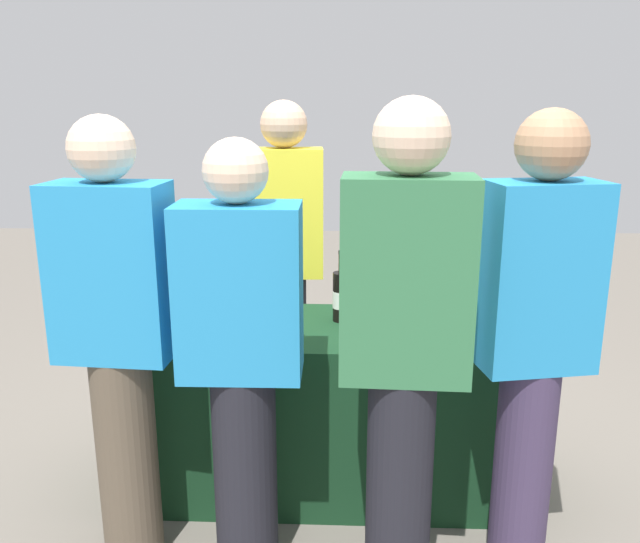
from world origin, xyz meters
TOP-DOWN VIEW (x-y plane):
  - ground_plane at (0.00, 0.00)m, footprint 12.00×12.00m
  - tasting_table at (0.00, 0.00)m, footprint 1.81×0.64m
  - wine_bottle_0 at (-0.69, 0.16)m, footprint 0.08×0.08m
  - wine_bottle_1 at (-0.47, 0.12)m, footprint 0.08×0.08m
  - wine_bottle_2 at (-0.38, 0.16)m, footprint 0.06×0.06m
  - wine_bottle_3 at (0.09, 0.08)m, footprint 0.08×0.08m
  - wine_bottle_4 at (0.37, 0.08)m, footprint 0.08×0.08m
  - wine_bottle_5 at (0.64, 0.15)m, footprint 0.07×0.07m
  - wine_glass_0 at (-0.49, -0.08)m, footprint 0.07×0.07m
  - wine_glass_1 at (-0.31, -0.09)m, footprint 0.07×0.07m
  - wine_glass_2 at (-0.20, -0.09)m, footprint 0.06×0.06m
  - wine_glass_3 at (0.37, -0.10)m, footprint 0.07×0.07m
  - wine_glass_4 at (0.46, -0.16)m, footprint 0.07×0.07m
  - ice_bucket at (0.52, 0.01)m, footprint 0.18×0.18m
  - server_pouring at (-0.20, 0.55)m, footprint 0.40×0.23m
  - guest_0 at (-0.71, -0.52)m, footprint 0.43×0.25m
  - guest_1 at (-0.25, -0.58)m, footprint 0.43×0.24m
  - guest_2 at (0.30, -0.72)m, footprint 0.42×0.24m
  - guest_3 at (0.76, -0.58)m, footprint 0.41×0.27m

SIDE VIEW (x-z plane):
  - ground_plane at x=0.00m, z-range 0.00..0.00m
  - tasting_table at x=0.00m, z-range 0.00..0.78m
  - wine_glass_4 at x=0.46m, z-range 0.80..0.93m
  - wine_glass_1 at x=-0.31m, z-range 0.80..0.93m
  - ice_bucket at x=0.52m, z-range 0.78..0.97m
  - guest_1 at x=-0.25m, z-range 0.06..1.69m
  - wine_glass_2 at x=-0.20m, z-range 0.81..0.94m
  - wine_glass_3 at x=0.37m, z-range 0.81..0.95m
  - wine_bottle_2 at x=-0.38m, z-range 0.73..1.03m
  - wine_glass_0 at x=-0.49m, z-range 0.81..0.96m
  - wine_bottle_5 at x=0.64m, z-range 0.74..1.03m
  - wine_bottle_0 at x=-0.69m, z-range 0.73..1.04m
  - wine_bottle_1 at x=-0.47m, z-range 0.73..1.05m
  - wine_bottle_3 at x=0.09m, z-range 0.73..1.06m
  - wine_bottle_4 at x=0.37m, z-range 0.73..1.06m
  - guest_0 at x=-0.71m, z-range 0.07..1.77m
  - guest_3 at x=0.76m, z-range 0.09..1.81m
  - guest_2 at x=0.30m, z-range 0.08..1.84m
  - server_pouring at x=-0.20m, z-range 0.09..1.83m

